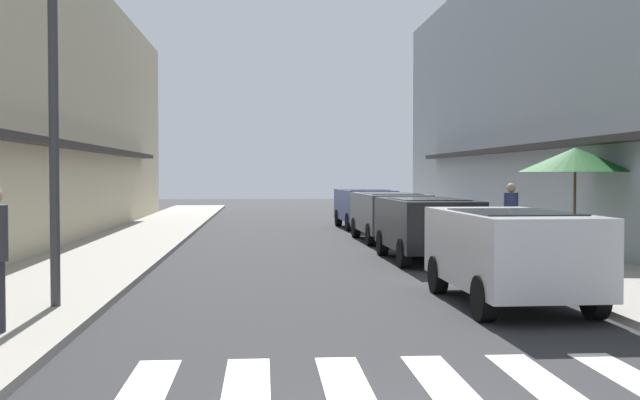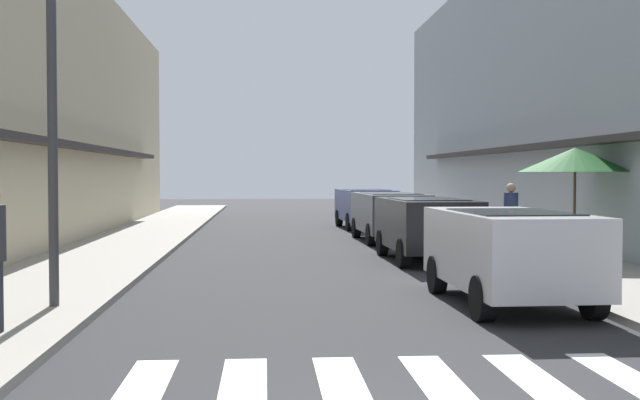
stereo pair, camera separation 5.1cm
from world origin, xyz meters
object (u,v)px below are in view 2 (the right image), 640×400
at_px(parked_car_mid, 426,222).
at_px(cafe_umbrella, 575,160).
at_px(parked_car_distant, 365,204).
at_px(street_lamp, 65,68).
at_px(parked_car_near, 508,246).
at_px(pedestrian_walking_far, 511,217).
at_px(parked_car_far, 389,211).

height_order(parked_car_mid, cafe_umbrella, cafe_umbrella).
distance_m(parked_car_distant, street_lamp, 19.25).
distance_m(parked_car_near, parked_car_mid, 6.31).
bearing_deg(parked_car_mid, pedestrian_walking_far, 9.36).
bearing_deg(street_lamp, cafe_umbrella, 30.25).
distance_m(cafe_umbrella, pedestrian_walking_far, 2.09).
relative_size(parked_car_near, parked_car_far, 0.90).
relative_size(cafe_umbrella, pedestrian_walking_far, 1.49).
xyz_separation_m(parked_car_distant, cafe_umbrella, (3.21, -12.14, 1.43)).
height_order(street_lamp, pedestrian_walking_far, street_lamp).
relative_size(parked_car_far, pedestrian_walking_far, 2.64).
distance_m(parked_car_far, cafe_umbrella, 7.25).
xyz_separation_m(parked_car_mid, parked_car_distant, (0.00, 11.29, 0.00)).
height_order(street_lamp, cafe_umbrella, street_lamp).
bearing_deg(parked_car_distant, street_lamp, -110.34).
xyz_separation_m(parked_car_far, pedestrian_walking_far, (2.13, -5.15, 0.09)).
relative_size(street_lamp, cafe_umbrella, 2.24).
bearing_deg(parked_car_mid, cafe_umbrella, -14.74).
bearing_deg(parked_car_far, street_lamp, -118.75).
bearing_deg(cafe_umbrella, parked_car_far, 116.85).
bearing_deg(cafe_umbrella, parked_car_mid, 165.26).
relative_size(parked_car_far, cafe_umbrella, 1.76).
bearing_deg(parked_car_mid, parked_car_near, -90.00).
height_order(parked_car_near, parked_car_mid, same).
height_order(parked_car_near, parked_car_distant, same).
height_order(parked_car_far, cafe_umbrella, cafe_umbrella).
xyz_separation_m(parked_car_near, pedestrian_walking_far, (2.13, 6.66, 0.09)).
height_order(parked_car_near, parked_car_far, same).
xyz_separation_m(parked_car_distant, pedestrian_walking_far, (2.13, -10.94, 0.09)).
xyz_separation_m(parked_car_near, street_lamp, (-6.63, -0.27, 2.65)).
bearing_deg(parked_car_distant, pedestrian_walking_far, -79.00).
bearing_deg(parked_car_near, parked_car_distant, 90.00).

